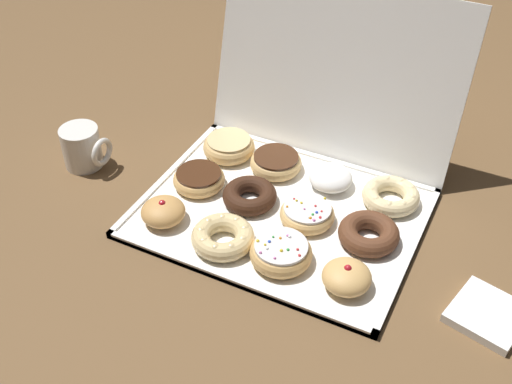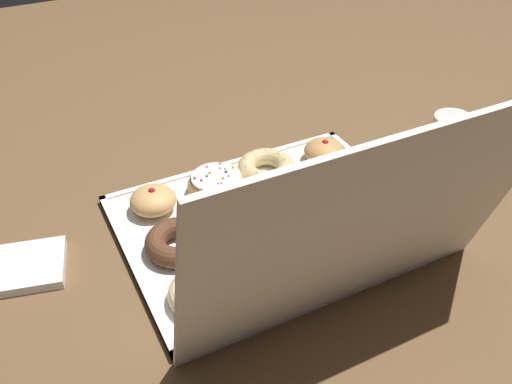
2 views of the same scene
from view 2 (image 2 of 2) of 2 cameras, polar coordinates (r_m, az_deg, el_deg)
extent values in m
plane|color=brown|center=(1.04, 1.62, -3.26)|extent=(3.00, 3.00, 0.00)
cube|color=white|center=(1.04, 1.62, -3.05)|extent=(0.54, 0.42, 0.01)
cube|color=white|center=(1.18, -3.03, 2.71)|extent=(0.54, 0.01, 0.01)
cube|color=white|center=(0.91, 7.75, -10.24)|extent=(0.54, 0.01, 0.01)
cube|color=white|center=(1.16, 13.27, 0.95)|extent=(0.01, 0.42, 0.01)
cube|color=white|center=(0.97, -12.48, -7.45)|extent=(0.01, 0.42, 0.01)
cube|color=white|center=(0.75, 11.47, -4.06)|extent=(0.54, 0.11, 0.37)
ellipsoid|color=tan|center=(1.19, 7.06, 4.19)|extent=(0.09, 0.09, 0.05)
sphere|color=#B21923|center=(1.18, 7.14, 5.05)|extent=(0.01, 0.01, 0.01)
torus|color=#EACC8C|center=(1.14, 1.08, 2.50)|extent=(0.12, 0.12, 0.04)
sphere|color=#EACC8C|center=(1.11, -0.80, 2.38)|extent=(0.02, 0.02, 0.02)
sphere|color=#EACC8C|center=(1.10, 0.26, 1.81)|extent=(0.02, 0.02, 0.02)
sphere|color=#EACC8C|center=(1.10, 1.74, 1.76)|extent=(0.02, 0.02, 0.02)
sphere|color=#EACC8C|center=(1.11, 2.89, 2.27)|extent=(0.02, 0.02, 0.02)
sphere|color=#EACC8C|center=(1.14, 3.16, 3.06)|extent=(0.02, 0.02, 0.02)
sphere|color=#EACC8C|center=(1.16, 2.47, 3.76)|extent=(0.02, 0.02, 0.02)
sphere|color=#EACC8C|center=(1.16, 1.16, 4.06)|extent=(0.02, 0.02, 0.02)
sphere|color=#EACC8C|center=(1.16, -0.18, 3.84)|extent=(0.02, 0.02, 0.02)
sphere|color=#EACC8C|center=(1.14, -0.96, 3.19)|extent=(0.02, 0.02, 0.02)
torus|color=tan|center=(1.09, -4.08, 0.73)|extent=(0.12, 0.12, 0.04)
cylinder|color=white|center=(1.08, -4.12, 1.52)|extent=(0.10, 0.10, 0.01)
sphere|color=yellow|center=(1.10, -2.34, 2.56)|extent=(0.01, 0.01, 0.01)
sphere|color=pink|center=(1.10, -5.07, 2.60)|extent=(0.01, 0.01, 0.01)
sphere|color=blue|center=(1.08, -3.10, 2.09)|extent=(0.01, 0.01, 0.01)
sphere|color=pink|center=(1.06, -3.59, 0.95)|extent=(0.01, 0.01, 0.01)
sphere|color=yellow|center=(1.09, -3.18, 2.41)|extent=(0.00, 0.00, 0.00)
sphere|color=green|center=(1.07, -2.84, 1.68)|extent=(0.00, 0.00, 0.00)
sphere|color=green|center=(1.08, -5.07, 1.65)|extent=(0.01, 0.01, 0.01)
sphere|color=white|center=(1.10, -3.68, 2.51)|extent=(0.01, 0.01, 0.01)
sphere|color=pink|center=(1.11, -3.70, 2.96)|extent=(0.01, 0.01, 0.01)
sphere|color=yellow|center=(1.08, -4.75, 1.98)|extent=(0.01, 0.01, 0.01)
sphere|color=orange|center=(1.07, -3.40, 1.42)|extent=(0.01, 0.01, 0.01)
sphere|color=red|center=(1.07, -6.32, 1.42)|extent=(0.01, 0.01, 0.01)
sphere|color=white|center=(1.06, -3.84, 0.92)|extent=(0.01, 0.01, 0.01)
sphere|color=red|center=(1.07, -5.64, 1.21)|extent=(0.01, 0.01, 0.01)
ellipsoid|color=tan|center=(1.06, -10.55, -0.84)|extent=(0.09, 0.09, 0.05)
sphere|color=#B21923|center=(1.05, -10.68, 0.07)|extent=(0.01, 0.01, 0.01)
torus|color=tan|center=(1.11, 10.12, 0.74)|extent=(0.11, 0.11, 0.03)
cylinder|color=#472816|center=(1.10, 10.20, 1.39)|extent=(0.09, 0.09, 0.01)
torus|color=#381E11|center=(1.05, 5.05, -1.14)|extent=(0.11, 0.11, 0.03)
torus|color=#E5B770|center=(1.00, -1.20, -3.16)|extent=(0.11, 0.11, 0.03)
cylinder|color=white|center=(0.99, -1.21, -2.46)|extent=(0.09, 0.09, 0.01)
sphere|color=yellow|center=(0.96, -1.37, -3.83)|extent=(0.01, 0.01, 0.01)
sphere|color=green|center=(1.00, -2.58, -1.94)|extent=(0.01, 0.01, 0.01)
sphere|color=red|center=(0.99, 0.71, -1.97)|extent=(0.00, 0.00, 0.00)
sphere|color=red|center=(0.99, -3.45, -2.15)|extent=(0.01, 0.01, 0.01)
sphere|color=pink|center=(1.00, -3.36, -1.63)|extent=(0.01, 0.01, 0.01)
sphere|color=red|center=(0.98, -2.78, -2.70)|extent=(0.00, 0.00, 0.00)
sphere|color=white|center=(1.00, -2.69, -1.53)|extent=(0.00, 0.00, 0.00)
sphere|color=yellow|center=(0.99, 0.29, -1.98)|extent=(0.00, 0.00, 0.00)
sphere|color=orange|center=(1.01, 0.11, -1.06)|extent=(0.00, 0.00, 0.00)
sphere|color=pink|center=(1.00, -1.33, -1.86)|extent=(0.00, 0.00, 0.00)
sphere|color=blue|center=(0.99, -2.60, -2.31)|extent=(0.01, 0.01, 0.01)
sphere|color=yellow|center=(0.99, -0.35, -2.10)|extent=(0.01, 0.01, 0.01)
sphere|color=orange|center=(1.00, -2.84, -1.58)|extent=(0.01, 0.01, 0.01)
sphere|color=red|center=(0.98, -1.70, -2.70)|extent=(0.00, 0.00, 0.00)
torus|color=#59331E|center=(0.97, -7.97, -5.17)|extent=(0.12, 0.12, 0.04)
torus|color=#E5B770|center=(1.03, 14.13, -2.98)|extent=(0.11, 0.11, 0.04)
cylinder|color=#EACC8C|center=(1.02, 14.28, -2.19)|extent=(0.10, 0.10, 0.01)
torus|color=#E5B770|center=(0.97, 8.57, -4.98)|extent=(0.11, 0.11, 0.03)
cylinder|color=#472816|center=(0.96, 8.65, -4.25)|extent=(0.10, 0.10, 0.01)
ellipsoid|color=white|center=(0.92, 2.06, -7.24)|extent=(0.09, 0.09, 0.04)
torus|color=beige|center=(0.88, -5.28, -10.25)|extent=(0.12, 0.12, 0.03)
sphere|color=beige|center=(0.87, -7.90, -10.70)|extent=(0.02, 0.02, 0.02)
sphere|color=beige|center=(0.85, -6.63, -11.70)|extent=(0.02, 0.02, 0.02)
sphere|color=beige|center=(0.85, -4.69, -11.82)|extent=(0.02, 0.02, 0.02)
sphere|color=beige|center=(0.86, -3.07, -10.98)|extent=(0.02, 0.02, 0.02)
sphere|color=beige|center=(0.88, -2.56, -9.63)|extent=(0.02, 0.02, 0.02)
sphere|color=beige|center=(0.89, -3.34, -8.44)|extent=(0.02, 0.02, 0.02)
sphere|color=beige|center=(0.90, -4.98, -7.92)|extent=(0.02, 0.02, 0.02)
sphere|color=beige|center=(0.90, -6.76, -8.27)|extent=(0.02, 0.02, 0.02)
sphere|color=beige|center=(0.89, -7.92, -9.34)|extent=(0.02, 0.02, 0.02)
cylinder|color=white|center=(1.28, 19.32, 5.50)|extent=(0.08, 0.08, 0.09)
cylinder|color=black|center=(1.26, 19.69, 7.04)|extent=(0.07, 0.07, 0.01)
torus|color=white|center=(1.24, 17.50, 5.14)|extent=(0.01, 0.06, 0.06)
cube|color=white|center=(1.02, -22.28, -7.09)|extent=(0.14, 0.14, 0.02)
camera|label=1|loc=(1.58, -35.32, 38.85)|focal=45.03mm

